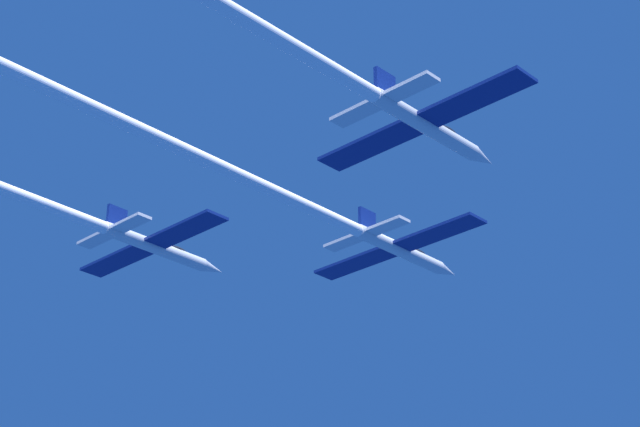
# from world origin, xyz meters

# --- Properties ---
(jet_lead) EXTENTS (15.06, 59.52, 2.49)m
(jet_lead) POSITION_xyz_m (0.60, -19.06, 0.23)
(jet_lead) COLOR silver
(jet_right_wing) EXTENTS (15.06, 53.52, 2.49)m
(jet_right_wing) POSITION_xyz_m (13.67, -29.54, -0.02)
(jet_right_wing) COLOR silver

